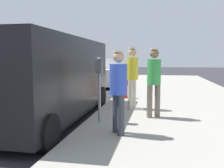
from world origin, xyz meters
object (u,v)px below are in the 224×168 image
Objects in this scene: parked_sedan_ahead at (106,73)px; parking_meter_near at (99,78)px; pedestrian_in_green at (154,78)px; parked_van at (47,77)px; fire_hydrant at (124,87)px; pedestrian_in_yellow at (132,74)px; pedestrian_in_blue at (118,87)px.

parking_meter_near is at bearing -78.78° from parked_sedan_ahead.
parked_van reaches higher than pedestrian_in_green.
pedestrian_in_yellow is at bearing -75.54° from fire_hydrant.
pedestrian_in_blue is 1.91× the size of fire_hydrant.
parking_meter_near is 1.55m from parked_van.
parking_meter_near is at bearing -91.61° from fire_hydrant.
pedestrian_in_yellow is 1.03× the size of pedestrian_in_green.
pedestrian_in_green is at bearing -56.57° from pedestrian_in_yellow.
pedestrian_in_green is at bearing 66.77° from pedestrian_in_blue.
pedestrian_in_yellow is 2.10× the size of fire_hydrant.
parking_meter_near is 0.92× the size of pedestrian_in_blue.
pedestrian_in_yellow is 7.59m from parked_sedan_ahead.
parked_van reaches higher than fire_hydrant.
pedestrian_in_blue is at bearing -30.94° from parked_van.
parked_sedan_ahead reaches higher than fire_hydrant.
pedestrian_in_blue is 9.99m from parked_sedan_ahead.
pedestrian_in_green is at bearing 5.58° from parked_van.
parked_sedan_ahead is (-2.35, 7.20, -0.45)m from pedestrian_in_yellow.
parked_sedan_ahead is (-0.26, 8.45, -0.41)m from parked_van.
parking_meter_near is 0.84× the size of pedestrian_in_yellow.
fire_hydrant is (0.10, 3.57, -0.61)m from parking_meter_near.
parked_van is 6.05× the size of fire_hydrant.
parked_van is (-2.09, -1.25, -0.04)m from pedestrian_in_yellow.
parked_van is 8.47m from parked_sedan_ahead.
parked_sedan_ahead is at bearing 110.12° from pedestrian_in_green.
parked_sedan_ahead is 5.12× the size of fire_hydrant.
pedestrian_in_green reaches higher than parked_sedan_ahead.
pedestrian_in_yellow reaches higher than fire_hydrant.
fire_hydrant is (-0.49, 1.91, -0.63)m from pedestrian_in_yellow.
parked_van is at bearing -174.42° from pedestrian_in_green.
pedestrian_in_green is (0.65, -0.98, -0.04)m from pedestrian_in_yellow.
parked_van is at bearing 149.06° from pedestrian_in_blue.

